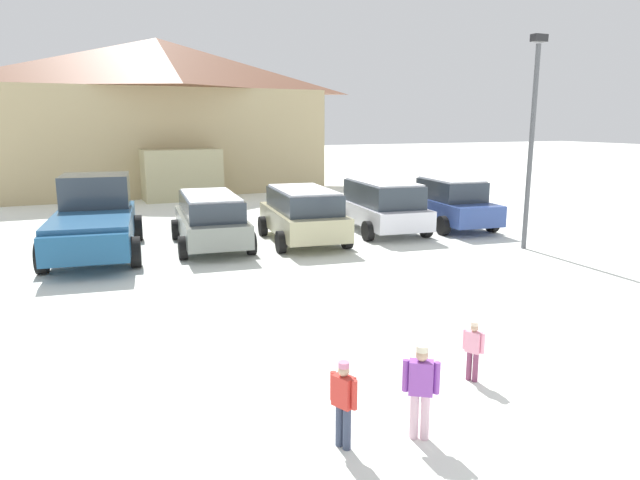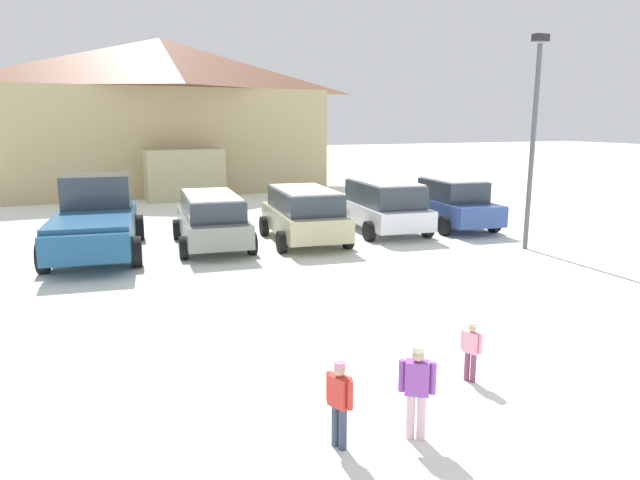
{
  "view_description": "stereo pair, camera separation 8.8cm",
  "coord_description": "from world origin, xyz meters",
  "px_view_note": "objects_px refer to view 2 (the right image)",
  "views": [
    {
      "loc": [
        -6.32,
        -3.13,
        3.68
      ],
      "look_at": [
        -1.3,
        8.49,
        1.04
      ],
      "focal_mm": 32.0,
      "sensor_mm": 36.0,
      "label": 1
    },
    {
      "loc": [
        -6.24,
        -3.17,
        3.68
      ],
      "look_at": [
        -1.3,
        8.49,
        1.04
      ],
      "focal_mm": 32.0,
      "sensor_mm": 36.0,
      "label": 2
    }
  ],
  "objects_px": {
    "ski_lodge": "(163,114)",
    "skier_child_in_pink_snowsuit": "(471,348)",
    "parked_grey_wagon": "(212,218)",
    "skier_child_in_red_jacket": "(339,400)",
    "pickup_truck": "(96,218)",
    "lamp_post": "(534,133)",
    "parked_beige_suv": "(304,213)",
    "parked_blue_hatchback": "(450,203)",
    "parked_white_suv": "(383,205)",
    "skier_child_in_purple_jacket": "(417,387)"
  },
  "relations": [
    {
      "from": "ski_lodge",
      "to": "skier_child_in_pink_snowsuit",
      "type": "bearing_deg",
      "value": -89.05
    },
    {
      "from": "parked_grey_wagon",
      "to": "skier_child_in_pink_snowsuit",
      "type": "bearing_deg",
      "value": -82.16
    },
    {
      "from": "ski_lodge",
      "to": "skier_child_in_red_jacket",
      "type": "relative_size",
      "value": 15.87
    },
    {
      "from": "pickup_truck",
      "to": "lamp_post",
      "type": "xyz_separation_m",
      "value": [
        11.6,
        -4.39,
        2.37
      ]
    },
    {
      "from": "lamp_post",
      "to": "parked_grey_wagon",
      "type": "bearing_deg",
      "value": 155.26
    },
    {
      "from": "parked_grey_wagon",
      "to": "parked_beige_suv",
      "type": "distance_m",
      "value": 2.81
    },
    {
      "from": "parked_beige_suv",
      "to": "parked_blue_hatchback",
      "type": "xyz_separation_m",
      "value": [
        5.71,
        0.42,
        -0.04
      ]
    },
    {
      "from": "parked_beige_suv",
      "to": "lamp_post",
      "type": "relative_size",
      "value": 0.74
    },
    {
      "from": "parked_grey_wagon",
      "to": "parked_beige_suv",
      "type": "bearing_deg",
      "value": -8.96
    },
    {
      "from": "parked_blue_hatchback",
      "to": "lamp_post",
      "type": "bearing_deg",
      "value": -90.8
    },
    {
      "from": "parked_blue_hatchback",
      "to": "skier_child_in_red_jacket",
      "type": "relative_size",
      "value": 4.57
    },
    {
      "from": "parked_grey_wagon",
      "to": "parked_white_suv",
      "type": "distance_m",
      "value": 5.83
    },
    {
      "from": "parked_grey_wagon",
      "to": "pickup_truck",
      "type": "relative_size",
      "value": 0.76
    },
    {
      "from": "parked_white_suv",
      "to": "pickup_truck",
      "type": "distance_m",
      "value": 9.01
    },
    {
      "from": "parked_grey_wagon",
      "to": "skier_child_in_pink_snowsuit",
      "type": "height_order",
      "value": "parked_grey_wagon"
    },
    {
      "from": "parked_white_suv",
      "to": "skier_child_in_pink_snowsuit",
      "type": "relative_size",
      "value": 4.9
    },
    {
      "from": "parked_grey_wagon",
      "to": "skier_child_in_red_jacket",
      "type": "distance_m",
      "value": 11.29
    },
    {
      "from": "parked_blue_hatchback",
      "to": "lamp_post",
      "type": "relative_size",
      "value": 0.79
    },
    {
      "from": "parked_beige_suv",
      "to": "lamp_post",
      "type": "xyz_separation_m",
      "value": [
        5.65,
        -3.44,
        2.46
      ]
    },
    {
      "from": "parked_grey_wagon",
      "to": "lamp_post",
      "type": "distance_m",
      "value": 9.61
    },
    {
      "from": "pickup_truck",
      "to": "parked_blue_hatchback",
      "type": "bearing_deg",
      "value": -2.62
    },
    {
      "from": "parked_white_suv",
      "to": "pickup_truck",
      "type": "bearing_deg",
      "value": 176.92
    },
    {
      "from": "ski_lodge",
      "to": "parked_grey_wagon",
      "type": "bearing_deg",
      "value": -93.53
    },
    {
      "from": "parked_white_suv",
      "to": "skier_child_in_pink_snowsuit",
      "type": "xyz_separation_m",
      "value": [
        -4.39,
        -10.45,
        -0.43
      ]
    },
    {
      "from": "parked_white_suv",
      "to": "skier_child_in_pink_snowsuit",
      "type": "bearing_deg",
      "value": -112.81
    },
    {
      "from": "parked_white_suv",
      "to": "parked_beige_suv",
      "type": "bearing_deg",
      "value": -171.36
    },
    {
      "from": "parked_white_suv",
      "to": "skier_child_in_pink_snowsuit",
      "type": "height_order",
      "value": "parked_white_suv"
    },
    {
      "from": "parked_blue_hatchback",
      "to": "skier_child_in_red_jacket",
      "type": "height_order",
      "value": "parked_blue_hatchback"
    },
    {
      "from": "skier_child_in_red_jacket",
      "to": "pickup_truck",
      "type": "bearing_deg",
      "value": 100.37
    },
    {
      "from": "skier_child_in_red_jacket",
      "to": "skier_child_in_pink_snowsuit",
      "type": "bearing_deg",
      "value": 18.4
    },
    {
      "from": "parked_white_suv",
      "to": "skier_child_in_pink_snowsuit",
      "type": "distance_m",
      "value": 11.34
    },
    {
      "from": "skier_child_in_pink_snowsuit",
      "to": "lamp_post",
      "type": "distance_m",
      "value": 9.99
    },
    {
      "from": "skier_child_in_purple_jacket",
      "to": "lamp_post",
      "type": "relative_size",
      "value": 0.19
    },
    {
      "from": "ski_lodge",
      "to": "skier_child_in_pink_snowsuit",
      "type": "xyz_separation_m",
      "value": [
        0.44,
        -26.54,
        -3.58
      ]
    },
    {
      "from": "skier_child_in_purple_jacket",
      "to": "lamp_post",
      "type": "xyz_separation_m",
      "value": [
        8.54,
        7.54,
        2.71
      ]
    },
    {
      "from": "lamp_post",
      "to": "pickup_truck",
      "type": "bearing_deg",
      "value": 159.25
    },
    {
      "from": "ski_lodge",
      "to": "parked_beige_suv",
      "type": "relative_size",
      "value": 3.75
    },
    {
      "from": "parked_white_suv",
      "to": "parked_grey_wagon",
      "type": "bearing_deg",
      "value": -179.73
    },
    {
      "from": "parked_beige_suv",
      "to": "pickup_truck",
      "type": "bearing_deg",
      "value": 170.94
    },
    {
      "from": "parked_beige_suv",
      "to": "parked_white_suv",
      "type": "bearing_deg",
      "value": 8.64
    },
    {
      "from": "parked_white_suv",
      "to": "lamp_post",
      "type": "height_order",
      "value": "lamp_post"
    },
    {
      "from": "parked_white_suv",
      "to": "parked_blue_hatchback",
      "type": "height_order",
      "value": "parked_white_suv"
    },
    {
      "from": "parked_blue_hatchback",
      "to": "pickup_truck",
      "type": "bearing_deg",
      "value": 177.38
    },
    {
      "from": "parked_white_suv",
      "to": "parked_blue_hatchback",
      "type": "distance_m",
      "value": 2.65
    },
    {
      "from": "parked_white_suv",
      "to": "parked_blue_hatchback",
      "type": "xyz_separation_m",
      "value": [
        2.65,
        -0.05,
        -0.06
      ]
    },
    {
      "from": "pickup_truck",
      "to": "lamp_post",
      "type": "distance_m",
      "value": 12.62
    },
    {
      "from": "parked_grey_wagon",
      "to": "parked_white_suv",
      "type": "height_order",
      "value": "parked_white_suv"
    },
    {
      "from": "ski_lodge",
      "to": "parked_grey_wagon",
      "type": "height_order",
      "value": "ski_lodge"
    },
    {
      "from": "parked_grey_wagon",
      "to": "parked_white_suv",
      "type": "bearing_deg",
      "value": 0.27
    },
    {
      "from": "lamp_post",
      "to": "skier_child_in_pink_snowsuit",
      "type": "bearing_deg",
      "value": -136.91
    }
  ]
}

